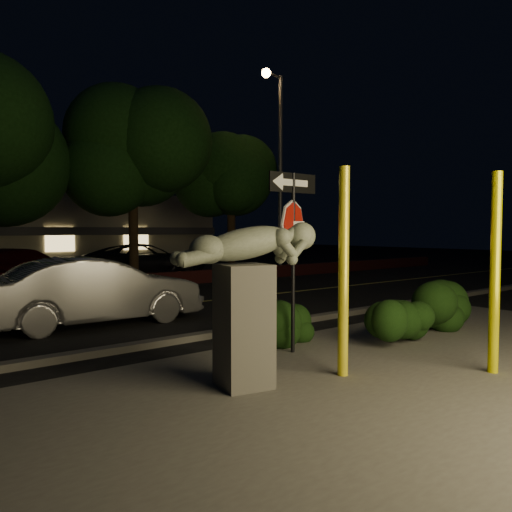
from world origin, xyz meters
The scene contains 20 objects.
ground centered at (0.00, 10.00, 0.00)m, with size 90.00×90.00×0.00m, color black.
patio centered at (0.00, -1.00, 0.01)m, with size 14.00×6.00×0.02m, color #4C4944.
road centered at (0.00, 7.00, 0.01)m, with size 80.00×8.00×0.01m, color black.
lane_marking centered at (0.00, 7.00, 0.02)m, with size 80.00×0.12×0.01m, color #B5AC48.
curb centered at (0.00, 2.90, 0.06)m, with size 80.00×0.25×0.12m, color #4C4944.
brick_wall centered at (0.00, 11.30, 0.25)m, with size 40.00×0.35×0.50m, color #4F1919.
parking_lot centered at (0.00, 17.00, 0.01)m, with size 40.00×12.00×0.01m, color black.
tree_far_c centered at (2.50, 12.80, 5.66)m, with size 4.80×4.80×7.84m.
tree_far_d centered at (7.50, 13.30, 5.42)m, with size 4.40×4.40×7.42m.
yellow_pole_left centered at (-0.56, -0.38, 1.47)m, with size 0.15×0.15×2.94m, color yellow.
yellow_pole_right centered at (1.22, -1.65, 1.44)m, with size 0.14×0.14×2.88m, color #E1D906.
signpost centered at (-0.20, 1.02, 2.13)m, with size 1.02×0.07×2.99m.
sculpture centered at (-1.90, 0.09, 1.34)m, with size 2.03×0.94×2.17m.
hedge_center centered at (-0.04, 1.69, 0.44)m, with size 1.70×0.80×0.88m, color black.
hedge_right centered at (1.76, 0.31, 0.50)m, with size 1.53×0.82×1.00m, color black.
hedge_far_right centered at (3.53, 0.60, 0.57)m, with size 1.65×1.03×1.14m, color black.
streetlight centered at (8.98, 11.81, 5.34)m, with size 1.33×0.52×8.97m.
silver_sedan centered at (-1.81, 5.50, 0.74)m, with size 1.56×4.49×1.48m, color #A7A7AB.
parked_car_darkred centered at (-1.15, 14.10, 0.70)m, with size 1.97×4.85×1.41m, color #39080B.
parked_car_dark centered at (3.90, 14.60, 0.73)m, with size 2.44×5.28×1.47m, color black.
Camera 1 is at (-5.85, -4.99, 2.06)m, focal length 35.00 mm.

